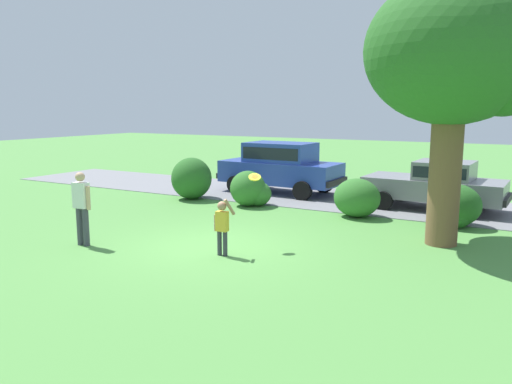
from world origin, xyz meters
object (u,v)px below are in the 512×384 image
(parked_suv, at_px, (280,165))
(parked_sedan, at_px, (437,183))
(child_thrower, at_px, (222,224))
(oak_tree_large, at_px, (455,59))
(adult_onlooker, at_px, (82,204))
(frisbee, at_px, (255,177))

(parked_suv, bearing_deg, parked_sedan, -4.02)
(child_thrower, bearing_deg, parked_sedan, 67.37)
(oak_tree_large, relative_size, adult_onlooker, 3.53)
(adult_onlooker, bearing_deg, frisbee, 27.15)
(parked_suv, height_order, adult_onlooker, parked_suv)
(parked_suv, relative_size, adult_onlooker, 2.73)
(oak_tree_large, distance_m, parked_sedan, 5.43)
(oak_tree_large, bearing_deg, frisbee, -146.42)
(child_thrower, bearing_deg, oak_tree_large, 40.38)
(parked_sedan, xyz_separation_m, child_thrower, (-3.15, -7.56, -0.13))
(parked_suv, xyz_separation_m, child_thrower, (2.58, -7.96, -0.36))
(oak_tree_large, height_order, frisbee, oak_tree_large)
(oak_tree_large, relative_size, child_thrower, 4.78)
(parked_suv, bearing_deg, frisbee, -67.84)
(oak_tree_large, xyz_separation_m, child_thrower, (-4.06, -3.45, -3.57))
(parked_suv, height_order, frisbee, parked_suv)
(parked_sedan, distance_m, adult_onlooker, 10.65)
(parked_suv, relative_size, frisbee, 15.56)
(child_thrower, relative_size, frisbee, 4.21)
(parked_sedan, distance_m, parked_suv, 5.75)
(oak_tree_large, bearing_deg, adult_onlooker, -149.45)
(parked_sedan, bearing_deg, parked_suv, 175.98)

